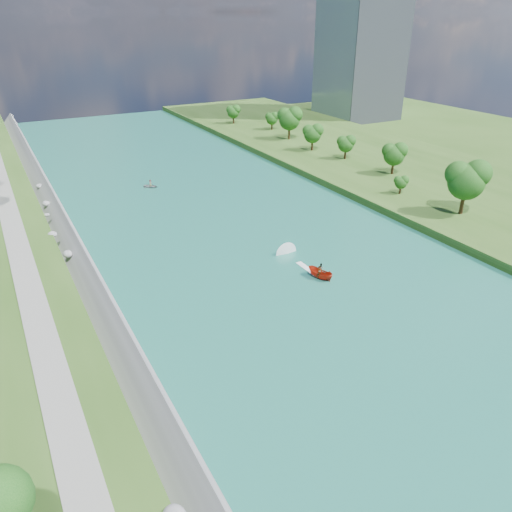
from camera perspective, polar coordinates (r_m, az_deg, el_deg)
ground at (r=65.68m, az=6.56°, el=-4.54°), size 260.00×260.00×0.00m
river_water at (r=80.88m, az=-1.45°, el=1.83°), size 55.00×240.00×0.10m
berm_east at (r=110.66m, az=22.18°, el=7.06°), size 44.00×240.00×1.50m
riprap_bank at (r=72.45m, az=-19.62°, el=-1.29°), size 5.10×236.00×4.77m
riverside_path at (r=72.18m, az=-25.10°, el=-0.87°), size 3.00×200.00×0.10m
office_tower at (r=182.32m, az=12.08°, el=24.57°), size 22.00×22.00×60.00m
trees_east at (r=96.18m, az=21.04°, el=8.10°), size 16.42×144.76×11.69m
motorboat at (r=70.77m, az=6.54°, el=-1.46°), size 3.60×18.89×2.10m
raft at (r=108.17m, az=-11.95°, el=7.88°), size 3.79×3.79×1.63m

